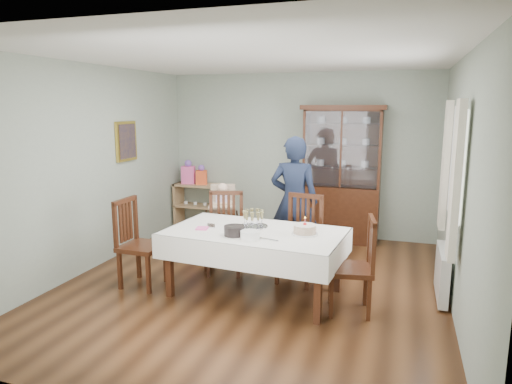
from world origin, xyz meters
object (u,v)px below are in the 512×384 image
at_px(gift_bag_orange, 202,176).
at_px(high_chair, 223,228).
at_px(china_cabinet, 342,172).
at_px(chair_end_right, 351,284).
at_px(sideboard, 200,206).
at_px(woman, 294,202).
at_px(chair_far_left, 225,249).
at_px(gift_bag_pink, 188,173).
at_px(chair_end_left, 141,260).
at_px(champagne_tray, 253,222).
at_px(dining_table, 255,262).
at_px(chair_far_right, 299,256).
at_px(birthday_cake, 305,230).

bearing_deg(gift_bag_orange, high_chair, -54.72).
bearing_deg(china_cabinet, chair_end_right, -79.84).
xyz_separation_m(sideboard, woman, (2.05, -1.39, 0.49)).
bearing_deg(sideboard, chair_far_left, -57.04).
relative_size(chair_end_right, gift_bag_pink, 2.42).
xyz_separation_m(chair_far_left, gift_bag_orange, (-1.20, 1.92, 0.64)).
relative_size(chair_end_left, champagne_tray, 3.15).
bearing_deg(dining_table, champagne_tray, 114.34).
xyz_separation_m(sideboard, chair_end_right, (2.97, -2.65, -0.09)).
relative_size(china_cabinet, woman, 1.23).
xyz_separation_m(sideboard, chair_far_left, (1.26, -1.94, -0.09)).
xyz_separation_m(china_cabinet, chair_end_right, (0.47, -2.62, -0.82)).
height_order(china_cabinet, gift_bag_orange, china_cabinet).
xyz_separation_m(chair_far_right, gift_bag_orange, (-2.20, 1.94, 0.64)).
bearing_deg(chair_far_right, gift_bag_pink, 151.49).
bearing_deg(chair_far_right, dining_table, -116.05).
relative_size(champagne_tray, gift_bag_orange, 0.97).
height_order(chair_far_left, birthday_cake, chair_far_left).
height_order(sideboard, birthday_cake, birthday_cake).
height_order(china_cabinet, chair_end_right, china_cabinet).
bearing_deg(china_cabinet, birthday_cake, -91.69).
relative_size(chair_far_left, gift_bag_pink, 2.46).
xyz_separation_m(china_cabinet, high_chair, (-1.51, -1.32, -0.70)).
xyz_separation_m(chair_far_right, high_chair, (-1.27, 0.62, 0.10)).
distance_m(dining_table, chair_far_left, 0.83).
height_order(dining_table, chair_far_right, chair_far_right).
bearing_deg(high_chair, china_cabinet, 21.83).
bearing_deg(high_chair, birthday_cake, -57.65).
relative_size(dining_table, chair_end_left, 1.96).
height_order(chair_far_left, chair_end_left, chair_end_left).
relative_size(chair_end_left, chair_end_right, 1.04).
distance_m(champagne_tray, gift_bag_pink, 3.09).
bearing_deg(chair_far_left, dining_table, -58.80).
xyz_separation_m(chair_end_left, high_chair, (0.52, 1.34, 0.10)).
relative_size(dining_table, chair_far_left, 2.00).
xyz_separation_m(china_cabinet, woman, (-0.45, -1.37, -0.24)).
bearing_deg(gift_bag_pink, high_chair, -47.99).
relative_size(high_chair, gift_bag_pink, 2.54).
relative_size(dining_table, gift_bag_pink, 4.92).
xyz_separation_m(chair_end_right, high_chair, (-1.98, 1.30, 0.12)).
bearing_deg(chair_end_right, china_cabinet, -179.76).
relative_size(sideboard, gift_bag_orange, 2.59).
bearing_deg(chair_end_right, gift_bag_orange, -141.92).
height_order(high_chair, birthday_cake, high_chair).
height_order(champagne_tray, gift_bag_pink, gift_bag_pink).
height_order(china_cabinet, champagne_tray, china_cabinet).
bearing_deg(high_chair, chair_far_left, -85.04).
bearing_deg(champagne_tray, birthday_cake, -9.81).
bearing_deg(chair_end_right, woman, -153.71).
height_order(high_chair, gift_bag_pink, gift_bag_pink).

